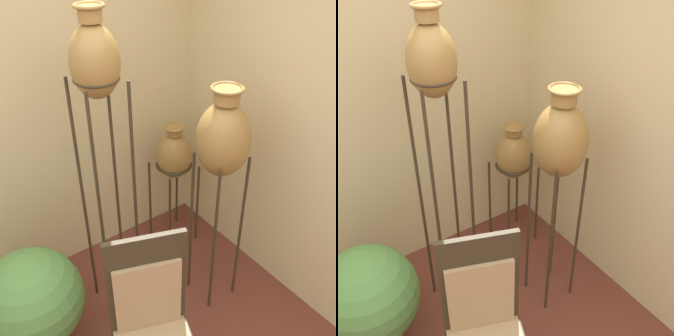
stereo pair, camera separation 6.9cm
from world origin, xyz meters
TOP-DOWN VIEW (x-y plane):
  - vase_stand_tall at (0.54, 1.04)m, footprint 0.27×0.27m
  - vase_stand_medium at (1.15, 0.68)m, footprint 0.33×0.33m
  - vase_stand_short at (1.27, 1.33)m, footprint 0.31×0.31m
  - chair at (0.36, 0.29)m, footprint 0.57×0.58m
  - potted_plant at (-0.08, 0.95)m, footprint 0.63×0.63m

SIDE VIEW (x-z plane):
  - potted_plant at x=-0.08m, z-range 0.06..0.87m
  - chair at x=0.36m, z-range 0.05..1.21m
  - vase_stand_short at x=1.27m, z-range 0.28..1.39m
  - vase_stand_medium at x=1.15m, z-range 0.48..2.13m
  - vase_stand_tall at x=0.54m, z-range 0.70..2.79m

